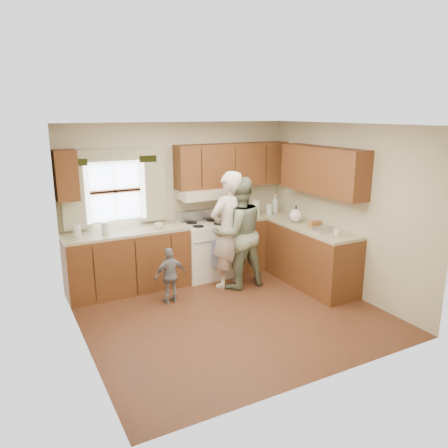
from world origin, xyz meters
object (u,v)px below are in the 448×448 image
stove (205,249)px  woman_right (238,233)px  woman_left (229,230)px  child (170,275)px

stove → woman_right: size_ratio=0.62×
woman_left → stove: bearing=-85.7°
woman_left → child: bearing=-1.7°
stove → woman_left: size_ratio=0.59×
woman_right → child: size_ratio=2.12×
woman_left → woman_right: bearing=150.3°
stove → child: size_ratio=1.32×
child → stove: bearing=-144.7°
stove → woman_left: 0.74m
woman_right → child: (-1.14, -0.07, -0.45)m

